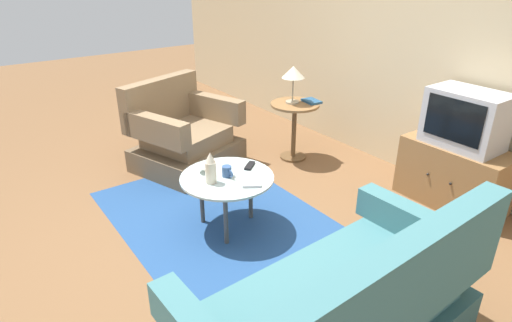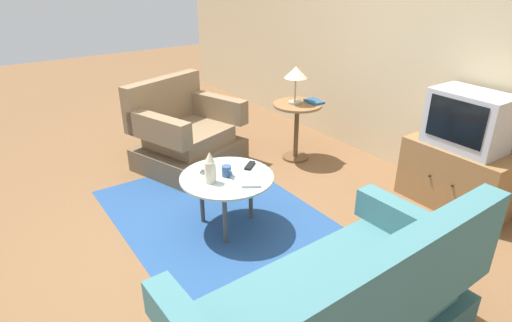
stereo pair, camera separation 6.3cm
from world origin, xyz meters
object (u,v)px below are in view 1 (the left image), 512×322
armchair (183,137)px  couch (340,315)px  tv_remote_silver (252,186)px  tv_stand (454,175)px  television (466,119)px  vase (211,168)px  coffee_table (227,181)px  bowl (205,169)px  book (312,101)px  side_table (294,119)px  tv_remote_dark (250,166)px  table_lamp (293,74)px  mug (227,171)px

armchair → couch: couch is taller
couch → tv_remote_silver: (-1.19, 0.27, 0.18)m
tv_stand → tv_remote_silver: size_ratio=6.27×
television → vase: 2.18m
coffee_table → bowl: size_ratio=5.45×
tv_stand → bowl: bearing=-117.5°
television → vase: (-0.83, -2.00, -0.22)m
book → tv_stand: bearing=20.5°
vase → book: 1.79m
side_table → tv_stand: (1.59, 0.52, -0.18)m
armchair → book: 1.43m
armchair → book: size_ratio=5.38×
side_table → tv_remote_silver: side_table is taller
tv_remote_dark → book: book is taller
armchair → tv_stand: armchair is taller
tv_remote_silver → book: size_ratio=0.64×
tv_stand → tv_remote_dark: bearing=-118.9°
television → tv_remote_silver: television is taller
tv_stand → vase: size_ratio=3.57×
television → table_lamp: (-1.61, -0.53, 0.14)m
vase → book: vase is taller
couch → side_table: bearing=52.8°
armchair → tv_stand: (2.15, 1.58, -0.03)m
television → table_lamp: size_ratio=1.56×
table_lamp → bowl: 1.60m
couch → book: 2.74m
mug → tv_remote_silver: 0.26m
vase → mug: bearing=96.1°
armchair → television: 2.72m
table_lamp → television: bearing=18.2°
tv_stand → couch: bearing=-73.7°
bowl → book: book is taller
tv_stand → mug: 2.04m
coffee_table → table_lamp: size_ratio=1.89×
side_table → television: bearing=18.1°
side_table → table_lamp: 0.49m
side_table → tv_stand: 1.68m
tv_stand → vase: vase is taller
coffee_table → table_lamp: table_lamp is taller
book → coffee_table: bearing=-58.1°
vase → bowl: 0.22m
couch → coffee_table: size_ratio=2.29×
armchair → book: armchair is taller
vase → armchair: bearing=162.4°
coffee_table → tv_remote_dark: 0.26m
couch → book: size_ratio=7.60×
couch → tv_stand: size_ratio=1.89×
book → tv_remote_silver: bearing=-49.5°
mug → book: 1.65m
tv_stand → tv_remote_dark: (-0.88, -1.60, 0.19)m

